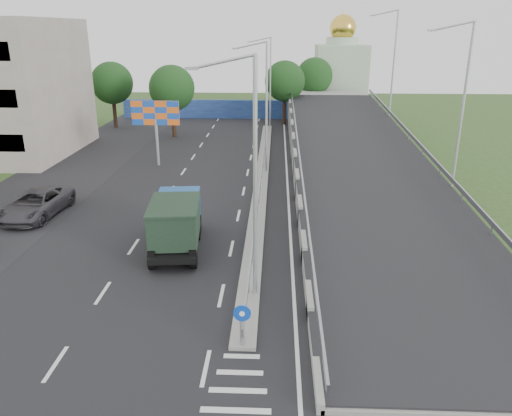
# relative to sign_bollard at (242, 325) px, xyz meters

# --- Properties ---
(ground) EXTENTS (160.00, 160.00, 0.00)m
(ground) POSITION_rel_sign_bollard_xyz_m (0.00, -2.17, -1.03)
(ground) COLOR #2D4C1E
(ground) RESTS_ON ground
(road_surface) EXTENTS (26.00, 90.00, 0.04)m
(road_surface) POSITION_rel_sign_bollard_xyz_m (-3.00, 17.83, -1.03)
(road_surface) COLOR black
(road_surface) RESTS_ON ground
(parking_strip) EXTENTS (8.00, 90.00, 0.05)m
(parking_strip) POSITION_rel_sign_bollard_xyz_m (-16.00, 17.83, -1.03)
(parking_strip) COLOR black
(parking_strip) RESTS_ON ground
(median) EXTENTS (1.00, 44.00, 0.20)m
(median) POSITION_rel_sign_bollard_xyz_m (0.00, 21.83, -0.93)
(median) COLOR gray
(median) RESTS_ON ground
(overpass_ramp) EXTENTS (10.00, 50.00, 3.50)m
(overpass_ramp) POSITION_rel_sign_bollard_xyz_m (7.50, 21.83, 0.72)
(overpass_ramp) COLOR gray
(overpass_ramp) RESTS_ON ground
(median_guardrail) EXTENTS (0.09, 44.00, 0.71)m
(median_guardrail) POSITION_rel_sign_bollard_xyz_m (0.00, 21.83, -0.28)
(median_guardrail) COLOR gray
(median_guardrail) RESTS_ON median
(sign_bollard) EXTENTS (0.64, 0.23, 1.67)m
(sign_bollard) POSITION_rel_sign_bollard_xyz_m (0.00, 0.00, 0.00)
(sign_bollard) COLOR black
(sign_bollard) RESTS_ON median
(lamp_post_near) EXTENTS (2.74, 0.18, 10.08)m
(lamp_post_near) POSITION_rel_sign_bollard_xyz_m (0.11, 3.83, 4.77)
(lamp_post_near) COLOR #B2B5B7
(lamp_post_near) RESTS_ON median
(lamp_post_mid) EXTENTS (2.74, 0.18, 10.08)m
(lamp_post_mid) POSITION_rel_sign_bollard_xyz_m (0.11, 23.83, 4.77)
(lamp_post_mid) COLOR #B2B5B7
(lamp_post_mid) RESTS_ON median
(lamp_post_far) EXTENTS (2.74, 0.18, 10.08)m
(lamp_post_far) POSITION_rel_sign_bollard_xyz_m (0.11, 43.83, 4.77)
(lamp_post_far) COLOR #B2B5B7
(lamp_post_far) RESTS_ON median
(blue_wall) EXTENTS (30.00, 0.50, 2.40)m
(blue_wall) POSITION_rel_sign_bollard_xyz_m (-4.00, 49.83, 0.17)
(blue_wall) COLOR navy
(blue_wall) RESTS_ON ground
(church) EXTENTS (7.00, 7.00, 13.80)m
(church) POSITION_rel_sign_bollard_xyz_m (10.00, 57.83, 4.28)
(church) COLOR #B2CCAD
(church) RESTS_ON ground
(billboard) EXTENTS (4.00, 0.24, 5.50)m
(billboard) POSITION_rel_sign_bollard_xyz_m (-9.00, 25.83, 3.15)
(billboard) COLOR #B2B5B7
(billboard) RESTS_ON ground
(tree_left_mid) EXTENTS (4.80, 4.80, 7.60)m
(tree_left_mid) POSITION_rel_sign_bollard_xyz_m (-10.00, 37.83, 4.14)
(tree_left_mid) COLOR black
(tree_left_mid) RESTS_ON ground
(tree_median_far) EXTENTS (4.80, 4.80, 7.60)m
(tree_median_far) POSITION_rel_sign_bollard_xyz_m (2.00, 45.83, 4.14)
(tree_median_far) COLOR black
(tree_median_far) RESTS_ON ground
(tree_left_far) EXTENTS (4.80, 4.80, 7.60)m
(tree_left_far) POSITION_rel_sign_bollard_xyz_m (-18.00, 42.83, 4.14)
(tree_left_far) COLOR black
(tree_left_far) RESTS_ON ground
(tree_ramp_far) EXTENTS (4.80, 4.80, 7.60)m
(tree_ramp_far) POSITION_rel_sign_bollard_xyz_m (6.00, 52.83, 4.14)
(tree_ramp_far) COLOR black
(tree_ramp_far) RESTS_ON ground
(dump_truck) EXTENTS (2.96, 6.53, 2.79)m
(dump_truck) POSITION_rel_sign_bollard_xyz_m (-4.10, 8.90, 0.51)
(dump_truck) COLOR black
(dump_truck) RESTS_ON ground
(parked_car_c) EXTENTS (3.10, 6.01, 1.62)m
(parked_car_c) POSITION_rel_sign_bollard_xyz_m (-13.81, 13.32, -0.22)
(parked_car_c) COLOR #3B393F
(parked_car_c) RESTS_ON ground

